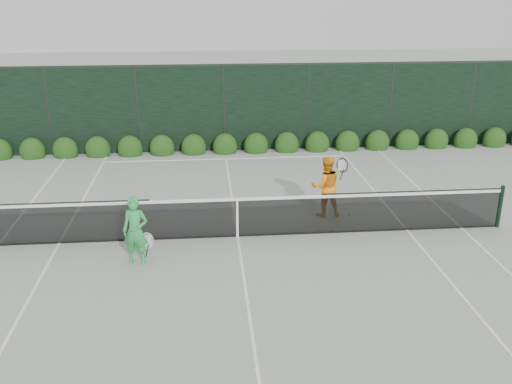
{
  "coord_description": "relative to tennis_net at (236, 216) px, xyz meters",
  "views": [
    {
      "loc": [
        -0.69,
        -12.28,
        5.62
      ],
      "look_at": [
        0.47,
        0.3,
        1.0
      ],
      "focal_mm": 40.0,
      "sensor_mm": 36.0,
      "label": 1
    }
  ],
  "objects": [
    {
      "name": "tennis_net",
      "position": [
        0.0,
        0.0,
        0.0
      ],
      "size": [
        12.9,
        0.1,
        1.07
      ],
      "color": "black",
      "rests_on": "ground"
    },
    {
      "name": "tennis_balls",
      "position": [
        0.82,
        0.76,
        -0.5
      ],
      "size": [
        5.14,
        1.14,
        0.07
      ],
      "color": "#B8DF31",
      "rests_on": "ground"
    },
    {
      "name": "court_lines",
      "position": [
        0.02,
        0.0,
        -0.53
      ],
      "size": [
        11.03,
        23.83,
        0.01
      ],
      "color": "white",
      "rests_on": "ground"
    },
    {
      "name": "player_woman",
      "position": [
        -2.18,
        -1.15,
        0.21
      ],
      "size": [
        0.66,
        0.47,
        1.5
      ],
      "rotation": [
        0.0,
        0.0,
        -0.21
      ],
      "color": "green",
      "rests_on": "ground"
    },
    {
      "name": "windscreen_fence",
      "position": [
        0.02,
        -2.71,
        0.98
      ],
      "size": [
        32.0,
        21.07,
        3.06
      ],
      "color": "black",
      "rests_on": "ground"
    },
    {
      "name": "ground",
      "position": [
        0.02,
        0.0,
        -0.53
      ],
      "size": [
        80.0,
        80.0,
        0.0
      ],
      "primitive_type": "plane",
      "color": "gray",
      "rests_on": "ground"
    },
    {
      "name": "player_man",
      "position": [
        2.35,
        1.13,
        0.26
      ],
      "size": [
        0.88,
        0.64,
        1.58
      ],
      "rotation": [
        0.0,
        0.0,
        3.19
      ],
      "color": "orange",
      "rests_on": "ground"
    },
    {
      "name": "hedge_row",
      "position": [
        0.02,
        7.15,
        -0.3
      ],
      "size": [
        31.66,
        0.65,
        0.94
      ],
      "color": "#18370F",
      "rests_on": "ground"
    }
  ]
}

